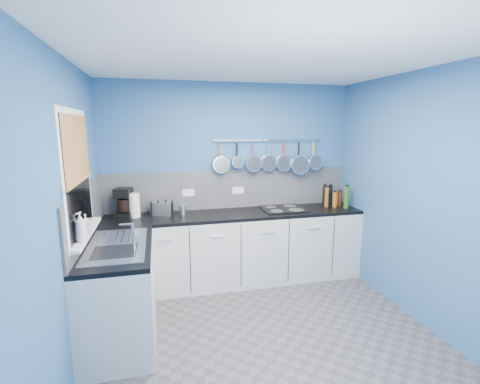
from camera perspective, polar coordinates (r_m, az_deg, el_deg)
name	(u,v)px	position (r m, az deg, el deg)	size (l,w,h in m)	color
floor	(264,335)	(3.54, 3.96, -22.83)	(3.20, 3.00, 0.02)	#47474C
ceiling	(268,57)	(3.00, 4.64, 21.58)	(3.20, 3.00, 0.02)	white
wall_back	(230,181)	(4.46, -1.68, 1.82)	(3.20, 0.02, 2.50)	#2E5C8E
wall_front	(365,281)	(1.73, 20.27, -13.79)	(3.20, 0.02, 2.50)	#2E5C8E
wall_left	(68,219)	(2.97, -26.88, -3.99)	(0.02, 3.00, 2.50)	#2E5C8E
wall_right	(420,198)	(3.83, 27.85, -0.95)	(0.02, 3.00, 2.50)	#2E5C8E
backsplash_back	(230,189)	(4.46, -1.61, 0.50)	(3.20, 0.02, 0.50)	gray
backsplash_left	(87,212)	(3.56, -24.26, -3.13)	(0.02, 1.80, 0.50)	gray
cabinet_run_back	(235,249)	(4.37, -0.76, -9.48)	(3.20, 0.60, 0.86)	beige
worktop_back	(235,214)	(4.24, -0.78, -3.77)	(3.20, 0.60, 0.04)	black
cabinet_run_left	(121,294)	(3.47, -19.36, -15.75)	(0.60, 1.20, 0.86)	beige
worktop_left	(117,247)	(3.30, -19.86, -8.73)	(0.60, 1.20, 0.04)	black
window_frame	(78,175)	(3.20, -25.54, 2.59)	(0.01, 1.00, 1.10)	white
window_glass	(78,175)	(3.19, -25.45, 2.60)	(0.01, 0.90, 1.00)	black
bamboo_blind	(77,148)	(3.17, -25.64, 6.63)	(0.01, 0.90, 0.55)	#C2804E
window_sill	(86,233)	(3.29, -24.38, -6.28)	(0.10, 0.98, 0.03)	white
sink_unit	(117,245)	(3.29, -19.89, -8.34)	(0.50, 0.95, 0.01)	silver
mixer_tap	(133,236)	(3.07, -17.40, -7.11)	(0.12, 0.08, 0.26)	silver
socket_left	(188,193)	(4.37, -8.65, -0.10)	(0.15, 0.01, 0.09)	white
socket_right	(238,190)	(4.47, -0.32, 0.28)	(0.15, 0.01, 0.09)	white
pot_rail	(268,140)	(4.48, 4.79, 8.64)	(0.02, 0.02, 1.45)	silver
soap_bottle_a	(80,227)	(3.00, -25.14, -5.30)	(0.09, 0.09, 0.24)	white
soap_bottle_b	(86,224)	(3.19, -24.41, -4.93)	(0.08, 0.08, 0.17)	white
paper_towel	(134,205)	(4.19, -17.26, -2.16)	(0.13, 0.13, 0.28)	white
coffee_maker	(124,203)	(4.22, -18.88, -1.73)	(0.19, 0.22, 0.35)	black
toaster	(162,208)	(4.23, -12.92, -2.69)	(0.25, 0.14, 0.16)	silver
canister	(183,210)	(4.18, -9.54, -3.01)	(0.08, 0.08, 0.12)	silver
hob	(283,209)	(4.45, 7.25, -2.81)	(0.55, 0.48, 0.01)	black
pan_0	(221,157)	(4.33, -3.27, 5.91)	(0.21, 0.07, 0.40)	silver
pan_1	(237,154)	(4.37, -0.52, 6.36)	(0.15, 0.10, 0.34)	silver
pan_2	(253,156)	(4.42, 2.17, 6.02)	(0.21, 0.08, 0.40)	silver
pan_3	(268,156)	(4.48, 4.79, 6.08)	(0.21, 0.06, 0.40)	silver
pan_4	(284,156)	(4.55, 7.33, 6.04)	(0.22, 0.07, 0.41)	silver
pan_5	(299,157)	(4.64, 9.78, 5.81)	(0.26, 0.11, 0.45)	silver
pan_6	(313,154)	(4.72, 12.16, 6.16)	(0.20, 0.12, 0.39)	silver
condiment_0	(338,200)	(4.85, 16.07, -1.23)	(0.06, 0.06, 0.14)	olive
condiment_1	(330,195)	(4.77, 14.86, -0.57)	(0.06, 0.06, 0.27)	black
condiment_2	(325,196)	(4.74, 13.99, -0.59)	(0.06, 0.06, 0.27)	black
condiment_3	(340,199)	(4.76, 16.37, -1.07)	(0.05, 0.05, 0.21)	#4C190C
condiment_4	(335,200)	(4.70, 15.58, -1.23)	(0.06, 0.06, 0.20)	#8C5914
condiment_5	(327,197)	(4.67, 14.31, -0.83)	(0.05, 0.05, 0.26)	brown
condiment_6	(346,197)	(4.66, 17.39, -0.85)	(0.07, 0.07, 0.29)	#265919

